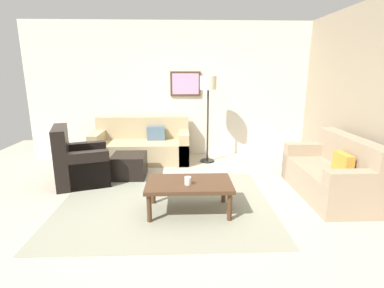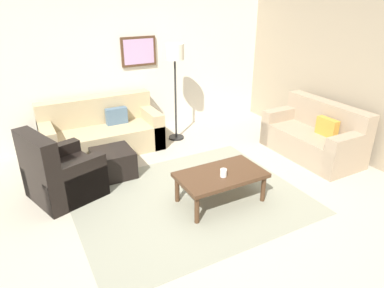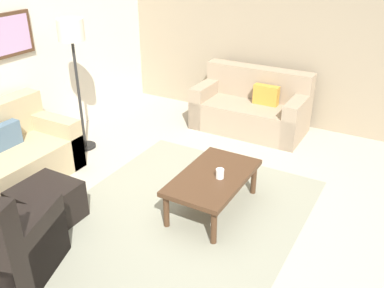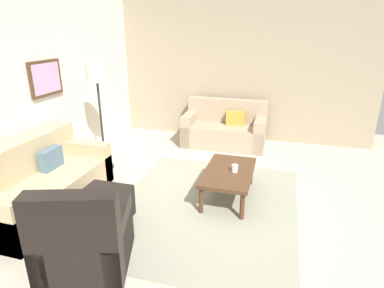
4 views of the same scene
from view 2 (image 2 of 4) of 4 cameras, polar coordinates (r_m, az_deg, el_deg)
ground_plane at (r=4.59m, az=-0.43°, el=-9.11°), size 8.00×8.00×0.00m
rear_partition at (r=6.36m, az=-11.90°, el=13.45°), size 6.00×0.12×2.80m
stone_feature_panel at (r=5.99m, az=26.26°, el=10.92°), size 0.12×5.20×2.80m
area_rug at (r=4.59m, az=-0.43°, el=-9.06°), size 2.89×2.32×0.01m
couch_main at (r=6.06m, az=-14.78°, el=1.77°), size 1.92×0.87×0.88m
couch_loveseat at (r=6.02m, az=19.83°, el=1.02°), size 0.82×1.60×0.88m
armchair_leather at (r=4.79m, az=-21.16°, el=-5.08°), size 1.01×1.01×0.95m
ottoman at (r=5.19m, az=-12.91°, el=-3.07°), size 0.56×0.56×0.40m
coffee_table at (r=4.38m, az=4.78°, el=-5.44°), size 1.10×0.64×0.41m
cup at (r=4.26m, az=5.24°, el=-4.79°), size 0.08×0.08×0.10m
lamp_standing at (r=6.02m, az=-2.87°, el=13.43°), size 0.32×0.32×1.71m
framed_artwork at (r=6.36m, az=-8.84°, el=14.93°), size 0.64×0.04×0.51m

